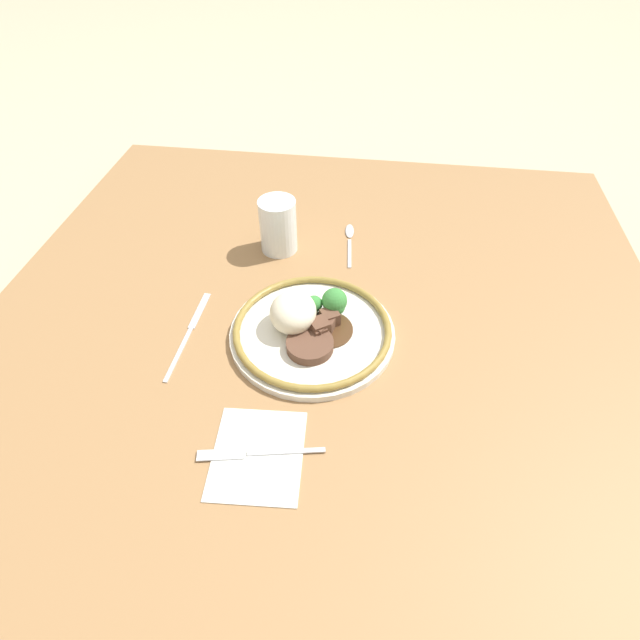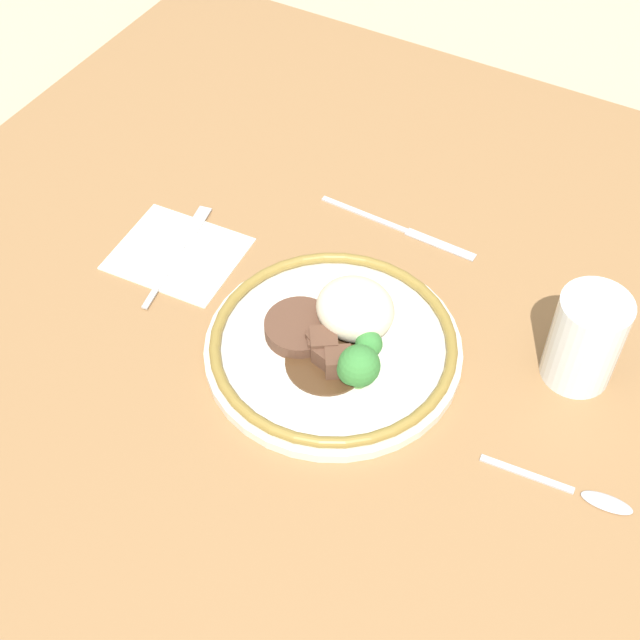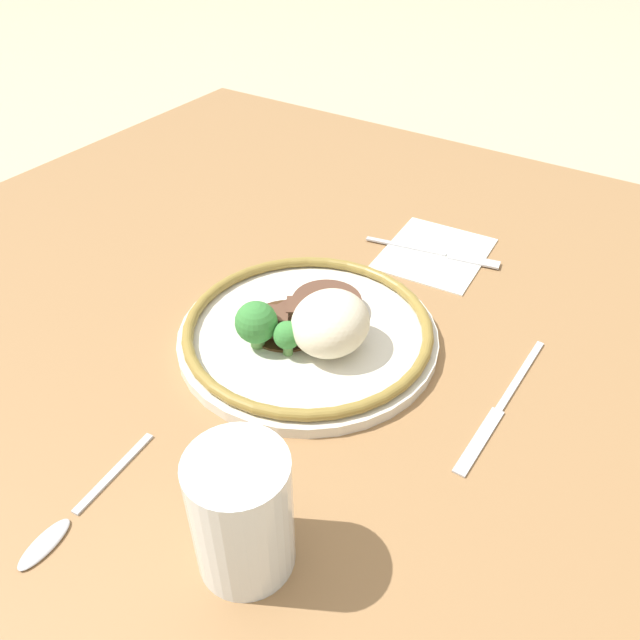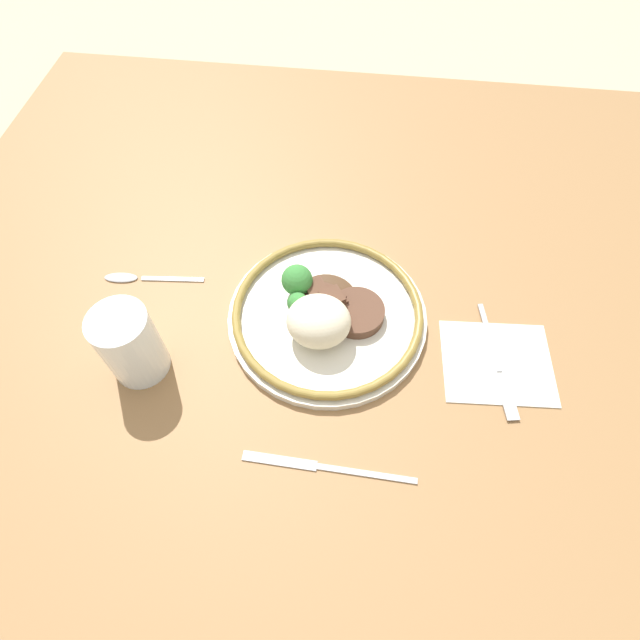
% 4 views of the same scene
% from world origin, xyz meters
% --- Properties ---
extents(ground_plane, '(8.00, 8.00, 0.00)m').
position_xyz_m(ground_plane, '(0.00, 0.00, 0.00)').
color(ground_plane, tan).
extents(dining_table, '(1.23, 1.20, 0.05)m').
position_xyz_m(dining_table, '(0.00, 0.00, 0.02)').
color(dining_table, olive).
rests_on(dining_table, ground).
extents(napkin, '(0.15, 0.13, 0.00)m').
position_xyz_m(napkin, '(-0.26, 0.05, 0.05)').
color(napkin, silver).
rests_on(napkin, dining_table).
extents(plate, '(0.28, 0.28, 0.07)m').
position_xyz_m(plate, '(-0.02, 0.02, 0.07)').
color(plate, silver).
rests_on(plate, dining_table).
extents(juice_glass, '(0.07, 0.07, 0.11)m').
position_xyz_m(juice_glass, '(0.21, 0.11, 0.10)').
color(juice_glass, '#F4AD19').
rests_on(juice_glass, dining_table).
extents(fork, '(0.04, 0.17, 0.00)m').
position_xyz_m(fork, '(-0.26, 0.07, 0.05)').
color(fork, '#B7B7BC').
rests_on(fork, napkin).
extents(knife, '(0.21, 0.02, 0.00)m').
position_xyz_m(knife, '(-0.04, 0.22, 0.05)').
color(knife, '#B7B7BC').
rests_on(knife, dining_table).
extents(spoon, '(0.15, 0.03, 0.01)m').
position_xyz_m(spoon, '(0.27, -0.02, 0.05)').
color(spoon, '#B7B7BC').
rests_on(spoon, dining_table).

